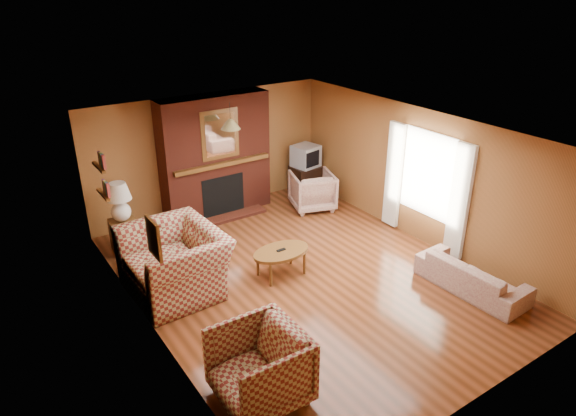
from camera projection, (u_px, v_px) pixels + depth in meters
floor at (304, 276)px, 8.30m from camera, size 6.50×6.50×0.00m
ceiling at (306, 132)px, 7.30m from camera, size 6.50×6.50×0.00m
wall_back at (210, 153)px, 10.25m from camera, size 6.50×0.00×6.50m
wall_front at (487, 316)px, 5.35m from camera, size 6.50×0.00×6.50m
wall_left at (146, 254)px, 6.52m from camera, size 0.00×6.50×6.50m
wall_right at (419, 176)px, 9.08m from camera, size 0.00×6.50×6.50m
fireplace at (216, 157)px, 10.05m from camera, size 2.20×0.82×2.40m
window_right at (426, 184)px, 8.93m from camera, size 0.10×1.85×2.00m
bookshelf at (102, 175)px, 7.79m from camera, size 0.09×0.55×0.71m
botanical_print at (154, 238)px, 6.17m from camera, size 0.05×0.40×0.50m
pendant_light at (230, 124)px, 9.20m from camera, size 0.36×0.36×0.48m
plaid_loveseat at (175, 262)px, 7.74m from camera, size 1.39×1.57×0.99m
plaid_armchair at (259, 367)px, 5.73m from camera, size 1.00×0.98×0.89m
floral_sofa at (472, 276)px, 7.84m from camera, size 0.74×1.74×0.50m
floral_armchair at (312, 191)px, 10.57m from camera, size 1.06×1.07×0.78m
coffee_table at (281, 253)px, 8.18m from camera, size 0.97×0.60×0.46m
side_table at (125, 236)px, 8.95m from camera, size 0.46×0.46×0.58m
table_lamp at (119, 200)px, 8.67m from camera, size 0.42×0.42×0.70m
tv_stand at (305, 180)px, 11.32m from camera, size 0.60×0.55×0.64m
crt_tv at (306, 156)px, 11.09m from camera, size 0.59×0.59×0.47m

